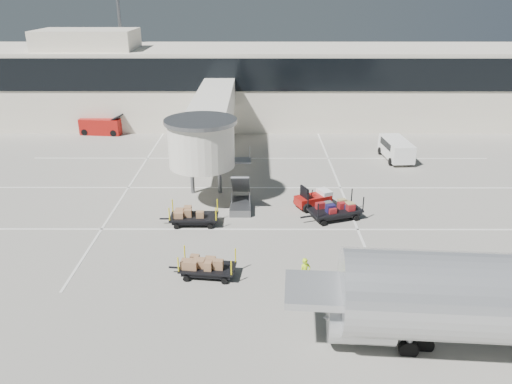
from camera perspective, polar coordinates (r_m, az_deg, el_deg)
ground at (r=29.41m, az=0.67°, el=-6.04°), size 140.00×140.00×0.00m
lane_markings at (r=37.88m, az=-0.45°, el=0.69°), size 40.00×30.00×0.02m
terminal at (r=56.69m, az=0.07°, el=12.29°), size 64.00×12.11×15.20m
jet_bridge at (r=39.53m, az=-5.27°, el=8.03°), size 5.70×20.40×6.03m
baggage_tug at (r=34.30m, az=6.62°, el=-0.82°), size 2.69×2.34×1.59m
suitcase_cart at (r=32.83m, az=9.19°, el=-2.03°), size 4.17×2.67×1.61m
box_cart_near at (r=26.24m, az=-5.74°, el=-8.55°), size 3.57×1.75×1.37m
box_cart_far at (r=31.82m, az=-7.26°, el=-2.86°), size 3.71×1.52×1.45m
ground_worker at (r=25.38m, az=5.64°, el=-9.13°), size 0.65×0.54×1.55m
minivan at (r=45.36m, az=15.68°, el=4.91°), size 2.29×4.72×1.74m
belt_loader at (r=54.00m, az=-17.20°, el=7.21°), size 4.60×2.19×2.14m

